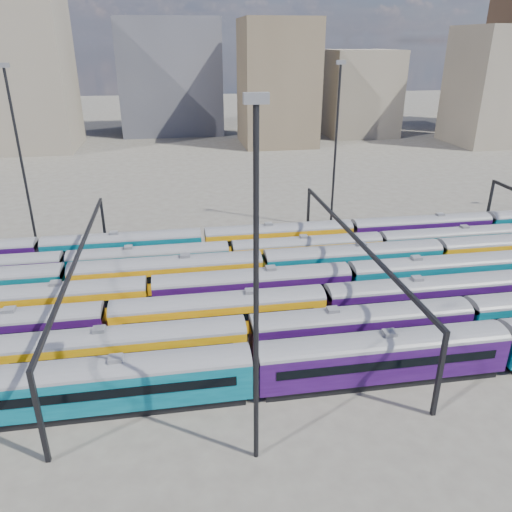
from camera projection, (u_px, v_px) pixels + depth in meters
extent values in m
plane|color=#46423B|center=(267.00, 306.00, 57.44)|extent=(500.00, 500.00, 0.00)
cube|color=black|center=(117.00, 404.00, 41.36)|extent=(21.27, 2.76, 0.78)
cube|color=#054452|center=(114.00, 385.00, 40.56)|extent=(22.39, 3.25, 3.25)
cylinder|color=#4C4C51|center=(112.00, 368.00, 39.92)|extent=(22.39, 3.25, 3.25)
cube|color=black|center=(112.00, 394.00, 38.92)|extent=(19.70, 0.06, 0.84)
cube|color=black|center=(115.00, 369.00, 41.89)|extent=(19.70, 0.06, 0.84)
cube|color=slate|center=(111.00, 359.00, 39.57)|extent=(1.12, 1.01, 0.39)
cube|color=black|center=(379.00, 376.00, 44.83)|extent=(21.27, 2.76, 0.78)
cube|color=#200738|center=(382.00, 358.00, 44.02)|extent=(22.39, 3.25, 3.25)
cylinder|color=#4C4C51|center=(384.00, 342.00, 43.38)|extent=(22.39, 3.25, 3.25)
cube|color=black|center=(390.00, 365.00, 42.38)|extent=(19.70, 0.06, 0.84)
cube|color=black|center=(375.00, 344.00, 45.36)|extent=(19.70, 0.06, 0.84)
cube|color=slate|center=(385.00, 334.00, 43.04)|extent=(1.12, 1.01, 0.39)
cube|color=black|center=(129.00, 368.00, 45.99)|extent=(20.56, 2.67, 0.76)
cube|color=#B77607|center=(127.00, 350.00, 45.22)|extent=(21.64, 3.14, 3.14)
cylinder|color=#4C4C51|center=(125.00, 335.00, 44.60)|extent=(21.64, 3.14, 3.14)
cube|color=black|center=(125.00, 357.00, 43.63)|extent=(19.04, 0.06, 0.81)
cube|color=black|center=(128.00, 337.00, 46.51)|extent=(19.04, 0.06, 0.81)
cube|color=slate|center=(124.00, 327.00, 44.26)|extent=(1.08, 0.97, 0.38)
cube|color=black|center=(359.00, 346.00, 49.34)|extent=(20.56, 2.67, 0.76)
cube|color=#200738|center=(361.00, 329.00, 48.57)|extent=(21.64, 3.14, 3.14)
cylinder|color=#4C4C51|center=(362.00, 315.00, 47.95)|extent=(21.64, 3.14, 3.14)
cube|color=black|center=(367.00, 334.00, 46.98)|extent=(19.04, 0.06, 0.81)
cube|color=black|center=(355.00, 317.00, 49.86)|extent=(19.04, 0.06, 0.81)
cube|color=slate|center=(363.00, 307.00, 47.62)|extent=(1.08, 0.97, 0.38)
cube|color=black|center=(220.00, 331.00, 51.86)|extent=(20.60, 2.67, 0.76)
cube|color=#B77607|center=(219.00, 315.00, 51.09)|extent=(21.68, 3.14, 3.14)
cylinder|color=#4C4C51|center=(219.00, 301.00, 50.46)|extent=(21.68, 3.14, 3.14)
cube|color=black|center=(221.00, 319.00, 49.50)|extent=(19.08, 0.06, 0.81)
cube|color=black|center=(218.00, 304.00, 52.38)|extent=(19.08, 0.06, 0.81)
cube|color=slate|center=(219.00, 294.00, 50.13)|extent=(1.08, 0.98, 0.38)
cube|color=black|center=(420.00, 313.00, 55.22)|extent=(20.60, 2.67, 0.76)
cube|color=#200738|center=(423.00, 298.00, 54.45)|extent=(21.68, 3.14, 3.14)
cylinder|color=#4C4C51|center=(425.00, 285.00, 53.82)|extent=(21.68, 3.14, 3.14)
cube|color=black|center=(430.00, 302.00, 52.85)|extent=(19.08, 0.06, 0.81)
cube|color=black|center=(416.00, 288.00, 55.74)|extent=(19.08, 0.06, 0.81)
cube|color=slate|center=(426.00, 278.00, 53.49)|extent=(1.08, 0.98, 0.38)
cube|color=black|center=(45.00, 321.00, 53.61)|extent=(20.97, 2.72, 0.77)
cube|color=#B77607|center=(41.00, 305.00, 52.82)|extent=(22.07, 3.20, 3.20)
cylinder|color=#4C4C51|center=(39.00, 292.00, 52.18)|extent=(22.07, 3.20, 3.20)
cube|color=black|center=(37.00, 310.00, 51.20)|extent=(19.42, 0.06, 0.83)
cube|color=black|center=(44.00, 295.00, 54.13)|extent=(19.42, 0.06, 0.83)
cube|color=slate|center=(37.00, 285.00, 51.84)|extent=(1.10, 0.99, 0.39)
cube|color=black|center=(252.00, 305.00, 57.02)|extent=(20.97, 2.72, 0.77)
cube|color=#200738|center=(252.00, 289.00, 56.23)|extent=(22.07, 3.20, 3.20)
cylinder|color=#4C4C51|center=(252.00, 276.00, 55.60)|extent=(22.07, 3.20, 3.20)
cube|color=black|center=(255.00, 293.00, 54.61)|extent=(19.42, 0.06, 0.83)
cube|color=black|center=(250.00, 280.00, 57.55)|extent=(19.42, 0.06, 0.83)
cube|color=slate|center=(252.00, 269.00, 55.26)|extent=(1.10, 0.99, 0.39)
cube|color=black|center=(437.00, 290.00, 60.44)|extent=(20.97, 2.72, 0.77)
cube|color=#054452|center=(439.00, 275.00, 59.65)|extent=(22.07, 3.20, 3.20)
cylinder|color=#4C4C51|center=(441.00, 263.00, 59.01)|extent=(22.07, 3.20, 3.20)
cube|color=black|center=(447.00, 278.00, 58.03)|extent=(19.42, 0.06, 0.83)
cube|color=black|center=(433.00, 266.00, 60.96)|extent=(19.42, 0.06, 0.83)
cube|color=slate|center=(442.00, 256.00, 58.68)|extent=(1.10, 0.99, 0.39)
cube|color=black|center=(169.00, 291.00, 60.13)|extent=(21.27, 2.76, 0.78)
cube|color=#B77607|center=(168.00, 276.00, 59.33)|extent=(22.39, 3.25, 3.25)
cylinder|color=#4C4C51|center=(167.00, 263.00, 58.68)|extent=(22.39, 3.25, 3.25)
cube|color=black|center=(168.00, 279.00, 57.68)|extent=(19.71, 0.06, 0.84)
cube|color=black|center=(167.00, 267.00, 60.66)|extent=(19.71, 0.06, 0.84)
cube|color=slate|center=(166.00, 257.00, 58.34)|extent=(1.12, 1.01, 0.39)
cube|color=black|center=(351.00, 277.00, 63.59)|extent=(21.27, 2.76, 0.78)
cube|color=#054452|center=(352.00, 263.00, 62.79)|extent=(22.39, 3.25, 3.25)
cylinder|color=#4C4C51|center=(353.00, 251.00, 62.15)|extent=(22.39, 3.25, 3.25)
cube|color=black|center=(357.00, 265.00, 61.15)|extent=(19.71, 0.06, 0.84)
cube|color=black|center=(348.00, 255.00, 64.13)|extent=(19.71, 0.06, 0.84)
cube|color=slate|center=(354.00, 245.00, 61.80)|extent=(1.12, 1.01, 0.39)
cube|color=black|center=(511.00, 244.00, 67.59)|extent=(19.71, 0.06, 0.84)
cube|color=black|center=(151.00, 275.00, 64.33)|extent=(19.03, 2.47, 0.70)
cube|color=#054452|center=(150.00, 262.00, 63.62)|extent=(20.03, 2.90, 2.90)
cylinder|color=#4C4C51|center=(149.00, 252.00, 63.04)|extent=(20.03, 2.90, 2.90)
cube|color=black|center=(149.00, 264.00, 62.15)|extent=(17.63, 0.06, 0.75)
cube|color=black|center=(150.00, 255.00, 64.81)|extent=(17.63, 0.06, 0.75)
cube|color=slate|center=(148.00, 246.00, 62.73)|extent=(1.00, 0.90, 0.35)
cube|color=black|center=(306.00, 264.00, 67.44)|extent=(19.03, 2.47, 0.70)
cube|color=#B77607|center=(307.00, 252.00, 66.73)|extent=(20.03, 2.90, 2.90)
cylinder|color=#4C4C51|center=(307.00, 242.00, 66.15)|extent=(20.03, 2.90, 2.90)
cube|color=black|center=(310.00, 254.00, 65.25)|extent=(17.63, 0.06, 0.75)
cube|color=black|center=(304.00, 245.00, 67.92)|extent=(17.63, 0.06, 0.75)
cube|color=slate|center=(307.00, 236.00, 65.84)|extent=(1.00, 0.90, 0.35)
cube|color=black|center=(448.00, 254.00, 70.55)|extent=(19.03, 2.47, 0.70)
cube|color=#054452|center=(450.00, 242.00, 69.83)|extent=(20.03, 2.90, 2.90)
cylinder|color=#4C4C51|center=(451.00, 233.00, 69.26)|extent=(20.03, 2.90, 2.90)
cube|color=black|center=(455.00, 244.00, 68.36)|extent=(17.63, 0.06, 0.75)
cube|color=black|center=(445.00, 236.00, 71.03)|extent=(17.63, 0.06, 0.75)
cube|color=slate|center=(452.00, 228.00, 68.95)|extent=(1.00, 0.90, 0.35)
cube|color=black|center=(125.00, 261.00, 68.31)|extent=(19.86, 2.58, 0.73)
cube|color=#054452|center=(124.00, 248.00, 67.56)|extent=(20.91, 3.03, 3.03)
cylinder|color=#4C4C51|center=(123.00, 238.00, 66.96)|extent=(20.91, 3.03, 3.03)
cube|color=black|center=(123.00, 250.00, 66.02)|extent=(18.40, 0.06, 0.78)
cube|color=black|center=(124.00, 242.00, 68.81)|extent=(18.40, 0.06, 0.78)
cube|color=slate|center=(122.00, 232.00, 66.64)|extent=(1.05, 0.94, 0.37)
cube|color=black|center=(279.00, 251.00, 71.55)|extent=(19.86, 2.58, 0.73)
cube|color=#B77607|center=(279.00, 239.00, 70.80)|extent=(20.91, 3.03, 3.03)
cylinder|color=#4C4C51|center=(279.00, 229.00, 70.20)|extent=(20.91, 3.03, 3.03)
cube|color=black|center=(281.00, 241.00, 69.27)|extent=(18.40, 0.06, 0.78)
cube|color=black|center=(277.00, 233.00, 72.05)|extent=(18.40, 0.06, 0.78)
cube|color=slate|center=(279.00, 224.00, 69.88)|extent=(1.05, 0.94, 0.37)
cube|color=black|center=(419.00, 242.00, 74.79)|extent=(19.86, 2.58, 0.73)
cube|color=#200738|center=(421.00, 230.00, 74.04)|extent=(20.91, 3.03, 3.03)
cylinder|color=#4C4C51|center=(422.00, 221.00, 73.44)|extent=(20.91, 3.03, 3.03)
cube|color=black|center=(426.00, 232.00, 72.51)|extent=(18.40, 0.06, 0.78)
cube|color=black|center=(416.00, 225.00, 75.29)|extent=(18.40, 0.06, 0.78)
cube|color=slate|center=(423.00, 215.00, 73.12)|extent=(1.05, 0.94, 0.37)
cube|color=black|center=(39.00, 418.00, 34.73)|extent=(0.35, 0.35, 8.00)
cube|color=black|center=(104.00, 225.00, 70.95)|extent=(0.35, 0.35, 8.00)
cube|color=black|center=(78.00, 256.00, 51.33)|extent=(0.30, 40.00, 0.45)
cube|color=black|center=(440.00, 374.00, 39.25)|extent=(0.35, 0.35, 8.00)
cube|color=black|center=(308.00, 214.00, 75.47)|extent=(0.35, 0.35, 8.00)
cube|color=black|center=(356.00, 238.00, 55.85)|extent=(0.30, 40.00, 0.45)
cube|color=black|center=(489.00, 204.00, 79.99)|extent=(0.35, 0.35, 8.00)
cylinder|color=black|center=(22.00, 166.00, 67.87)|extent=(0.36, 0.36, 25.00)
cube|color=slate|center=(3.00, 65.00, 62.79)|extent=(1.40, 0.50, 0.60)
cylinder|color=black|center=(256.00, 307.00, 31.81)|extent=(0.36, 0.36, 25.00)
cube|color=slate|center=(256.00, 98.00, 26.72)|extent=(1.40, 0.50, 0.60)
cylinder|color=black|center=(335.00, 152.00, 76.46)|extent=(0.36, 0.36, 25.00)
cube|color=slate|center=(341.00, 62.00, 71.38)|extent=(1.40, 0.50, 0.60)
cube|color=#665B4C|center=(1.00, 63.00, 132.36)|extent=(34.22, 24.48, 45.24)
cube|color=#38383F|center=(171.00, 77.00, 160.56)|extent=(31.45, 23.82, 34.83)
cube|color=brown|center=(277.00, 83.00, 141.74)|extent=(20.53, 21.40, 33.97)
cube|color=#665B4C|center=(360.00, 93.00, 158.10)|extent=(21.40, 20.66, 25.64)
cube|color=#665B4C|center=(487.00, 87.00, 142.25)|extent=(16.30, 22.06, 32.15)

